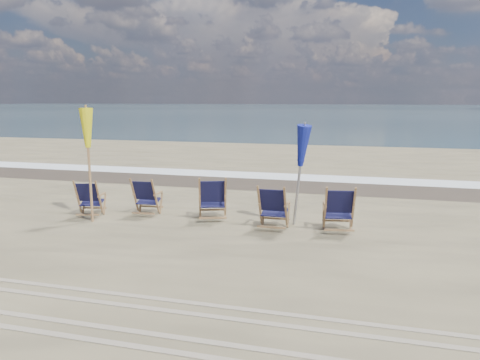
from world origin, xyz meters
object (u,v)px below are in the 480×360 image
Objects in this scene: umbrella_yellow at (88,134)px; umbrella_blue at (299,150)px; beach_chair_4 at (353,210)px; beach_chair_2 at (225,199)px; beach_chair_3 at (286,208)px; beach_chair_0 at (99,199)px; beach_chair_1 at (155,197)px.

umbrella_yellow is 1.14× the size of umbrella_blue.
beach_chair_4 is 0.46× the size of umbrella_blue.
beach_chair_2 is 2.77m from beach_chair_4.
beach_chair_4 reaches higher than beach_chair_3.
beach_chair_3 reaches higher than beach_chair_0.
beach_chair_2 is at bearing 15.13° from umbrella_yellow.
umbrella_blue is (1.61, -0.01, 1.13)m from beach_chair_2.
beach_chair_2 is at bearing 177.81° from beach_chair_1.
umbrella_blue reaches higher than beach_chair_1.
umbrella_yellow reaches higher than umbrella_blue.
umbrella_blue is at bearing 176.47° from beach_chair_1.
beach_chair_2 is at bearing -18.67° from beach_chair_3.
umbrella_yellow reaches higher than beach_chair_4.
beach_chair_4 is at bearing 172.63° from beach_chair_1.
umbrella_yellow is 4.55m from umbrella_blue.
beach_chair_1 is at bearing -12.31° from beach_chair_4.
beach_chair_1 is 1.66m from beach_chair_2.
beach_chair_0 is 0.92× the size of beach_chair_3.
beach_chair_2 is at bearing -15.42° from beach_chair_4.
beach_chair_3 is 0.39× the size of umbrella_yellow.
umbrella_yellow is at bearing -4.09° from beach_chair_2.
beach_chair_2 reaches higher than beach_chair_1.
beach_chair_0 is at bearing 14.90° from beach_chair_1.
beach_chair_4 is (4.42, -0.22, 0.04)m from beach_chair_1.
beach_chair_3 is at bearing 166.89° from beach_chair_0.
umbrella_blue is at bearing -111.99° from beach_chair_3.
beach_chair_0 is 4.64m from umbrella_blue.
umbrella_yellow is (-0.02, -0.29, 1.47)m from beach_chair_0.
beach_chair_2 is 1.96m from umbrella_blue.
beach_chair_2 is 3.29m from umbrella_yellow.
beach_chair_4 is at bearing 168.77° from beach_chair_0.
beach_chair_0 is 1.26m from beach_chair_1.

